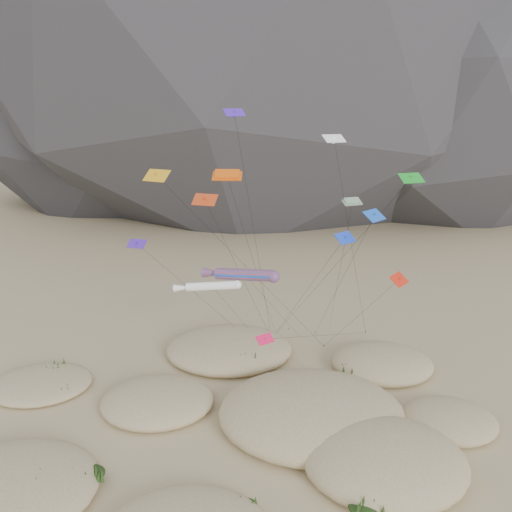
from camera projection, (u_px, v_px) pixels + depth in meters
The scene contains 9 objects.
ground at pixel (262, 450), 43.31m from camera, with size 500.00×500.00×0.00m, color #CCB789.
dunes at pixel (259, 414), 47.17m from camera, with size 50.49×39.29×4.35m.
dune_grass at pixel (259, 414), 47.04m from camera, with size 43.79×29.95×1.51m.
kite_stakes at pixel (277, 334), 65.19m from camera, with size 22.05×5.62×0.30m.
rainbow_tube_kite at pixel (242, 275), 51.57m from camera, with size 11.81×12.79×13.00m.
white_tube_kite at pixel (209, 286), 51.24m from camera, with size 8.51×12.24×11.67m.
orange_parafoil at pixel (228, 177), 48.49m from camera, with size 7.07×13.10×22.86m.
multi_parafoil at pixel (352, 204), 51.87m from camera, with size 2.26×12.42×19.67m.
delta_kites at pixel (289, 211), 47.98m from camera, with size 30.40×20.14×28.49m.
Camera 1 is at (-1.30, -36.72, 28.48)m, focal length 35.00 mm.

